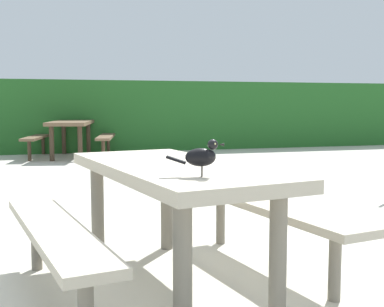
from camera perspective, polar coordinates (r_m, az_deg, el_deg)
name	(u,v)px	position (r m, az deg, el deg)	size (l,w,h in m)	color
ground_plane	(154,276)	(3.29, -4.30, -13.77)	(60.00, 60.00, 0.00)	beige
hedge_wall	(76,116)	(11.97, -13.03, 4.19)	(28.00, 1.27, 1.62)	#235B23
picnic_table_foreground	(172,194)	(3.02, -2.24, -4.63)	(1.96, 1.99, 0.74)	#B2A893
bird_grackle	(203,156)	(2.44, 1.21, -0.27)	(0.28, 0.14, 0.18)	black
picnic_table_mid_left	(71,130)	(10.54, -13.60, 2.61)	(1.97, 2.00, 0.74)	brown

